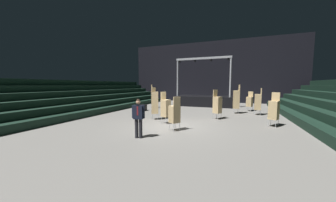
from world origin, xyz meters
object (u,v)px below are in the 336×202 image
man_with_tie (138,116)px  chair_stack_mid_right (166,108)px  chair_stack_front_left (274,110)px  chair_stack_mid_left (155,102)px  equipment_road_case (141,107)px  chair_stack_rear_right (175,114)px  chair_stack_rear_left (217,104)px  stage_riser (204,100)px  chair_stack_aisle_left (250,101)px  chair_stack_rear_centre (154,97)px  chair_stack_mid_centre (258,102)px  chair_stack_front_right (236,99)px

man_with_tie → chair_stack_mid_right: bearing=-103.6°
chair_stack_front_left → chair_stack_mid_left: size_ratio=0.82×
equipment_road_case → chair_stack_mid_right: bearing=-44.8°
chair_stack_rear_right → chair_stack_mid_right: bearing=71.5°
chair_stack_rear_left → stage_riser: bearing=-132.8°
chair_stack_aisle_left → chair_stack_rear_centre: bearing=31.2°
chair_stack_mid_right → equipment_road_case: (-4.00, 3.97, -0.67)m
chair_stack_front_left → equipment_road_case: chair_stack_front_left is taller
chair_stack_front_left → chair_stack_mid_centre: chair_stack_mid_centre is taller
chair_stack_front_right → chair_stack_rear_right: (-2.88, -6.71, -0.29)m
chair_stack_rear_left → man_with_tie: bearing=4.7°
man_with_tie → chair_stack_rear_right: (1.04, 1.73, -0.10)m
stage_riser → chair_stack_aisle_left: size_ratio=3.44×
man_with_tie → chair_stack_rear_left: chair_stack_rear_left is taller
chair_stack_rear_right → chair_stack_aisle_left: (3.97, 8.52, 0.00)m
chair_stack_rear_right → chair_stack_rear_centre: chair_stack_rear_centre is taller
man_with_tie → chair_stack_rear_right: bearing=-134.5°
chair_stack_mid_left → chair_stack_rear_left: 4.16m
man_with_tie → equipment_road_case: bearing=-74.0°
man_with_tie → chair_stack_mid_right: size_ratio=0.90×
stage_riser → equipment_road_case: stage_riser is taller
chair_stack_rear_left → chair_stack_aisle_left: size_ratio=1.15×
stage_riser → chair_stack_rear_left: 7.55m
man_with_tie → equipment_road_case: (-4.00, 7.05, -0.68)m
man_with_tie → equipment_road_case: size_ratio=1.88×
chair_stack_rear_left → chair_stack_mid_centre: bearing=166.7°
chair_stack_front_left → chair_stack_mid_right: same height
stage_riser → chair_stack_rear_right: stage_riser is taller
chair_stack_front_left → chair_stack_mid_right: (-5.81, -1.39, 0.00)m
chair_stack_rear_centre → equipment_road_case: (-0.26, -2.19, -0.75)m
chair_stack_front_right → chair_stack_aisle_left: (1.09, 1.82, -0.29)m
chair_stack_front_left → chair_stack_rear_right: chair_stack_front_left is taller
chair_stack_front_right → chair_stack_rear_left: 3.15m
chair_stack_mid_right → chair_stack_mid_centre: chair_stack_mid_centre is taller
man_with_tie → chair_stack_mid_right: 3.08m
chair_stack_front_right → chair_stack_mid_right: (-3.91, -5.36, -0.21)m
man_with_tie → chair_stack_mid_centre: chair_stack_mid_centre is taller
chair_stack_front_left → chair_stack_front_right: bearing=-36.3°
chair_stack_mid_centre → chair_stack_aisle_left: bearing=15.4°
stage_riser → chair_stack_mid_right: size_ratio=3.13×
chair_stack_rear_centre → chair_stack_aisle_left: 8.79m
stage_riser → chair_stack_aisle_left: bearing=-29.9°
chair_stack_aisle_left → equipment_road_case: size_ratio=1.90×
chair_stack_mid_right → equipment_road_case: chair_stack_mid_right is taller
chair_stack_rear_centre → chair_stack_mid_centre: bearing=126.8°
chair_stack_mid_left → chair_stack_mid_centre: bearing=99.9°
chair_stack_rear_right → chair_stack_front_right: bearing=10.9°
chair_stack_mid_left → chair_stack_mid_right: chair_stack_mid_left is taller
chair_stack_front_right → chair_stack_rear_centre: 7.69m
chair_stack_mid_left → chair_stack_aisle_left: 8.81m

